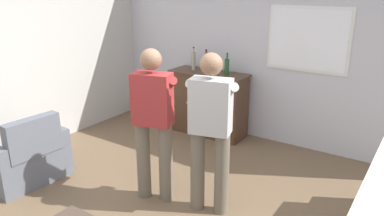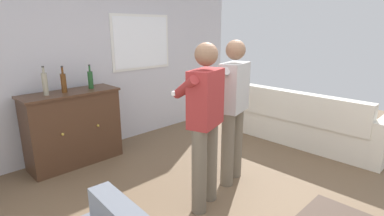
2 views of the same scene
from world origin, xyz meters
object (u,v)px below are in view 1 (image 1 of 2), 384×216
(armchair, at_px, (27,158))
(bottle_wine_green, at_px, (227,66))
(person_standing_right, at_px, (211,127))
(bottle_liquor_amber, at_px, (206,63))
(sideboard_cabinet, at_px, (208,103))
(person_standing_left, at_px, (153,119))
(bottle_spirits_clear, at_px, (194,61))

(armchair, relative_size, bottle_wine_green, 2.82)
(person_standing_right, bearing_deg, bottle_liquor_amber, 123.05)
(sideboard_cabinet, height_order, person_standing_left, person_standing_left)
(bottle_liquor_amber, height_order, person_standing_right, person_standing_right)
(bottle_spirits_clear, distance_m, person_standing_right, 2.30)
(person_standing_right, bearing_deg, person_standing_left, -167.73)
(person_standing_right, bearing_deg, bottle_wine_green, 114.26)
(sideboard_cabinet, bearing_deg, bottle_liquor_amber, 168.78)
(bottle_wine_green, distance_m, person_standing_right, 1.99)
(bottle_liquor_amber, bearing_deg, person_standing_right, -56.95)
(bottle_liquor_amber, bearing_deg, bottle_spirits_clear, -179.35)
(armchair, relative_size, person_standing_left, 0.55)
(person_standing_left, height_order, person_standing_right, same)
(armchair, distance_m, bottle_spirits_clear, 2.75)
(bottle_wine_green, xyz_separation_m, person_standing_right, (0.81, -1.81, -0.18))
(bottle_wine_green, relative_size, bottle_spirits_clear, 0.91)
(armchair, xyz_separation_m, person_standing_right, (2.14, 0.71, 0.65))
(sideboard_cabinet, xyz_separation_m, bottle_liquor_amber, (-0.06, 0.01, 0.63))
(sideboard_cabinet, distance_m, bottle_liquor_amber, 0.63)
(bottle_liquor_amber, height_order, person_standing_left, person_standing_left)
(armchair, bearing_deg, person_standing_right, 18.23)
(sideboard_cabinet, distance_m, bottle_wine_green, 0.69)
(armchair, height_order, bottle_wine_green, bottle_wine_green)
(armchair, height_order, sideboard_cabinet, sideboard_cabinet)
(bottle_spirits_clear, bearing_deg, person_standing_right, -52.14)
(armchair, relative_size, bottle_spirits_clear, 2.56)
(bottle_spirits_clear, bearing_deg, bottle_wine_green, -0.08)
(armchair, relative_size, person_standing_right, 0.55)
(sideboard_cabinet, xyz_separation_m, person_standing_right, (1.12, -1.80, 0.44))
(bottle_spirits_clear, bearing_deg, sideboard_cabinet, -1.77)
(person_standing_left, bearing_deg, bottle_spirits_clear, 111.99)
(bottle_spirits_clear, relative_size, person_standing_right, 0.21)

